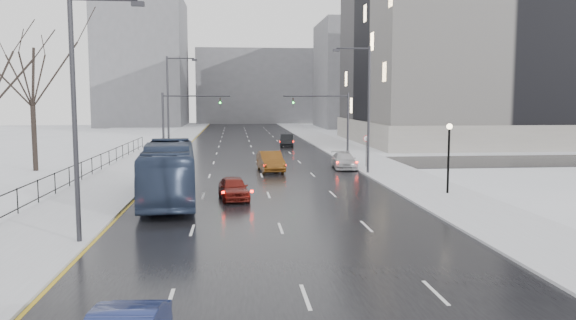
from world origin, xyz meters
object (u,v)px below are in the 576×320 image
object	(u,v)px
mast_signal_left	(175,119)
lamppost_r_mid	(449,148)
tree_park_e	(36,172)
streetlight_l_far	(170,102)
sedan_right_far	(344,161)
sedan_right_distant	(287,140)
mast_signal_right	(336,119)
sedan_right_near	(270,161)
no_uturn_sign	(366,142)
streetlight_r_mid	(366,103)
bus	(169,171)
sedan_center_near	(234,188)
streetlight_l_near	(80,107)

from	to	relation	value
mast_signal_left	lamppost_r_mid	bearing A→B (deg)	-44.48
tree_park_e	streetlight_l_far	distance (m)	14.01
sedan_right_far	sedan_right_distant	xyz separation A→B (m)	(-2.70, 22.94, 0.08)
mast_signal_right	sedan_right_near	bearing A→B (deg)	-139.13
sedan_right_near	no_uturn_sign	bearing A→B (deg)	5.64
streetlight_r_mid	streetlight_l_far	size ratio (longest dim) A/B	1.00
sedan_right_near	sedan_right_far	distance (m)	6.47
sedan_right_near	sedan_right_distant	world-z (taller)	sedan_right_near
tree_park_e	sedan_right_far	distance (m)	25.41
mast_signal_left	sedan_right_near	bearing A→B (deg)	-34.38
tree_park_e	mast_signal_left	bearing A→B (deg)	20.19
sedan_right_far	bus	bearing A→B (deg)	-130.40
sedan_right_far	no_uturn_sign	bearing A→B (deg)	12.59
streetlight_r_mid	mast_signal_right	distance (m)	8.18
bus	sedan_right_near	size ratio (longest dim) A/B	2.45
bus	streetlight_r_mid	bearing A→B (deg)	31.19
tree_park_e	lamppost_r_mid	distance (m)	32.52
streetlight_l_far	sedan_right_near	distance (m)	14.01
sedan_right_far	sedan_center_near	bearing A→B (deg)	-120.91
streetlight_r_mid	sedan_center_near	world-z (taller)	streetlight_r_mid
sedan_right_near	sedan_right_distant	distance (m)	24.47
streetlight_l_far	no_uturn_sign	size ratio (longest dim) A/B	3.70
streetlight_l_far	lamppost_r_mid	bearing A→B (deg)	-48.94
streetlight_l_far	lamppost_r_mid	world-z (taller)	streetlight_l_far
streetlight_r_mid	streetlight_l_near	world-z (taller)	same
streetlight_l_near	tree_park_e	bearing A→B (deg)	112.69
mast_signal_right	sedan_right_far	world-z (taller)	mast_signal_right
bus	sedan_right_far	xyz separation A→B (m)	(13.09, 13.87, -1.02)
streetlight_r_mid	streetlight_l_near	bearing A→B (deg)	-129.24
tree_park_e	no_uturn_sign	world-z (taller)	tree_park_e
streetlight_l_near	mast_signal_right	distance (m)	32.03
tree_park_e	mast_signal_left	size ratio (longest dim) A/B	2.08
streetlight_l_far	no_uturn_sign	xyz separation A→B (m)	(17.37, -8.00, -3.32)
lamppost_r_mid	sedan_center_near	size ratio (longest dim) A/B	1.08
mast_signal_left	sedan_center_near	xyz separation A→B (m)	(5.18, -18.27, -3.39)
mast_signal_right	no_uturn_sign	bearing A→B (deg)	-64.89
streetlight_r_mid	lamppost_r_mid	distance (m)	10.73
no_uturn_sign	sedan_center_near	world-z (taller)	no_uturn_sign
tree_park_e	bus	size ratio (longest dim) A/B	1.11
sedan_center_near	sedan_right_distant	bearing A→B (deg)	72.88
streetlight_r_mid	sedan_right_distant	xyz separation A→B (m)	(-3.67, 26.60, -4.83)
streetlight_r_mid	sedan_right_far	world-z (taller)	streetlight_r_mid
mast_signal_left	no_uturn_sign	bearing A→B (deg)	-13.60
streetlight_l_near	lamppost_r_mid	xyz separation A→B (m)	(19.17, 10.00, -2.67)
streetlight_l_far	sedan_right_distant	world-z (taller)	streetlight_l_far
streetlight_l_near	mast_signal_left	bearing A→B (deg)	88.28
mast_signal_right	streetlight_l_far	bearing A→B (deg)	165.52
streetlight_r_mid	sedan_right_near	bearing A→B (deg)	161.82
mast_signal_left	sedan_right_far	xyz separation A→B (m)	(14.53, -4.34, -3.40)
sedan_right_distant	no_uturn_sign	bearing A→B (deg)	-71.48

